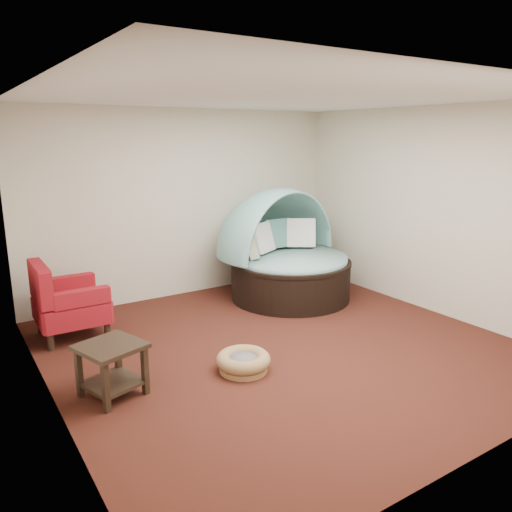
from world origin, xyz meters
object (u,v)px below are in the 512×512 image
canopy_daybed (286,248)px  pet_basket (243,362)px  red_armchair (66,302)px  side_table (112,363)px

canopy_daybed → pet_basket: 2.66m
pet_basket → red_armchair: (-1.32, 1.96, 0.33)m
canopy_daybed → pet_basket: bearing=-147.8°
side_table → red_armchair: bearing=90.7°
pet_basket → side_table: 1.34m
canopy_daybed → side_table: bearing=-165.6°
pet_basket → red_armchair: bearing=123.9°
red_armchair → side_table: bearing=-88.8°
side_table → pet_basket: bearing=-10.5°
pet_basket → side_table: size_ratio=0.97×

